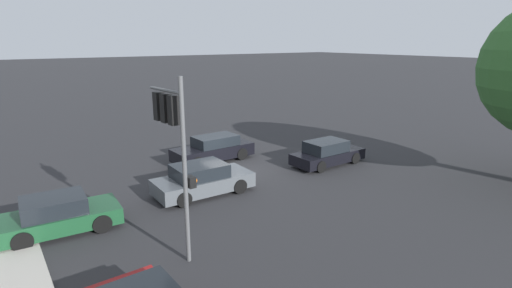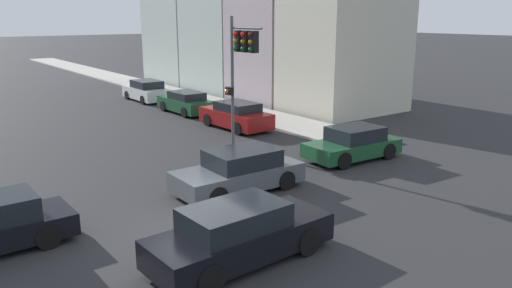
{
  "view_description": "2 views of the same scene",
  "coord_description": "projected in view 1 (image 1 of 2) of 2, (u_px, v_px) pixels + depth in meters",
  "views": [
    {
      "loc": [
        10.62,
        17.64,
        6.91
      ],
      "look_at": [
        0.5,
        3.11,
        2.26
      ],
      "focal_mm": 28.0,
      "sensor_mm": 36.0,
      "label": 1
    },
    {
      "loc": [
        -6.57,
        -11.49,
        5.9
      ],
      "look_at": [
        3.55,
        2.14,
        1.53
      ],
      "focal_mm": 35.0,
      "sensor_mm": 36.0,
      "label": 2
    }
  ],
  "objects": [
    {
      "name": "crossing_car_2",
      "position": [
        327.0,
        153.0,
        22.6
      ],
      "size": [
        4.42,
        1.9,
        1.4
      ],
      "rotation": [
        0.0,
        0.0,
        3.16
      ],
      "color": "black",
      "rests_on": "ground_plane"
    },
    {
      "name": "traffic_signal",
      "position": [
        173.0,
        128.0,
        12.32
      ],
      "size": [
        0.69,
        2.12,
        5.9
      ],
      "rotation": [
        0.0,
        0.0,
        3.22
      ],
      "color": "#515456",
      "rests_on": "ground_plane"
    },
    {
      "name": "crossing_car_1",
      "position": [
        202.0,
        180.0,
        18.27
      ],
      "size": [
        4.52,
        2.09,
        1.44
      ],
      "rotation": [
        0.0,
        0.0,
        3.13
      ],
      "color": "#4C5156",
      "rests_on": "ground_plane"
    },
    {
      "name": "crossing_car_0",
      "position": [
        214.0,
        149.0,
        23.28
      ],
      "size": [
        4.84,
        2.03,
        1.49
      ],
      "rotation": [
        0.0,
        0.0,
        0.04
      ],
      "color": "black",
      "rests_on": "ground_plane"
    },
    {
      "name": "crossing_car_3",
      "position": [
        59.0,
        215.0,
        14.63
      ],
      "size": [
        4.23,
        2.15,
        1.39
      ],
      "rotation": [
        0.0,
        0.0,
        3.08
      ],
      "color": "#194728",
      "rests_on": "ground_plane"
    },
    {
      "name": "ground_plane",
      "position": [
        231.0,
        171.0,
        21.62
      ],
      "size": [
        300.0,
        300.0,
        0.0
      ],
      "primitive_type": "plane",
      "color": "#28282B"
    }
  ]
}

